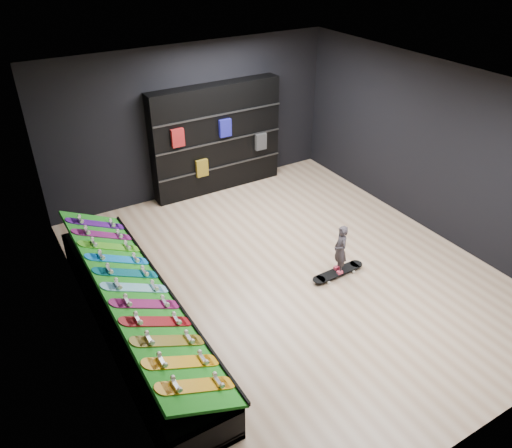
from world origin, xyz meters
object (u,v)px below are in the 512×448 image
floor_skateboard (338,274)px  display_rack (136,317)px  back_shelving (217,138)px  child (339,258)px

floor_skateboard → display_rack: bearing=170.5°
back_shelving → floor_skateboard: bearing=-86.6°
display_rack → child: size_ratio=8.99×
display_rack → back_shelving: bearing=48.1°
back_shelving → floor_skateboard: back_shelving is taller
back_shelving → child: 3.85m
display_rack → child: bearing=-7.9°
back_shelving → child: back_shelving is taller
back_shelving → child: (0.22, -3.77, -0.77)m
back_shelving → display_rack: bearing=-131.9°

